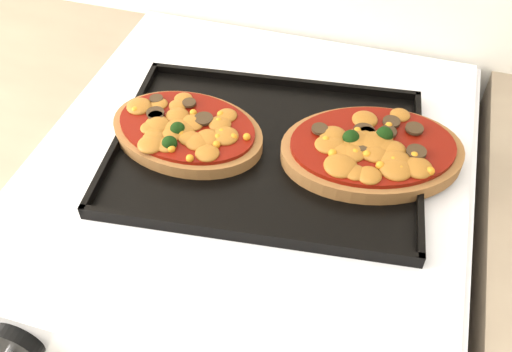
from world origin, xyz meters
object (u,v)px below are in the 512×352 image
(pizza_left, at_px, (187,129))
(pizza_right, at_px, (372,149))
(baking_tray, at_px, (267,149))
(stove, at_px, (255,316))

(pizza_left, height_order, pizza_right, pizza_right)
(baking_tray, distance_m, pizza_left, 0.11)
(pizza_left, distance_m, pizza_right, 0.25)
(stove, bearing_deg, pizza_left, -171.13)
(baking_tray, bearing_deg, pizza_right, 4.09)
(stove, relative_size, baking_tray, 2.20)
(baking_tray, bearing_deg, stove, 152.74)
(stove, relative_size, pizza_right, 3.77)
(baking_tray, xyz_separation_m, pizza_left, (-0.11, -0.01, 0.01))
(pizza_right, bearing_deg, baking_tray, -169.45)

